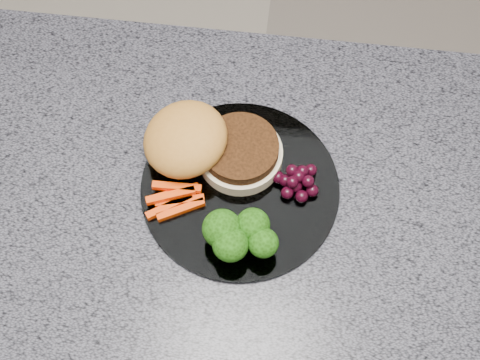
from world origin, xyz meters
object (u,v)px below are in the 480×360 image
(plate, at_px, (240,188))
(grape_bunch, at_px, (298,181))
(burger, at_px, (205,146))
(island_cabinet, at_px, (220,313))

(plate, xyz_separation_m, grape_bunch, (0.07, 0.01, 0.02))
(burger, relative_size, grape_bunch, 3.28)
(burger, xyz_separation_m, grape_bunch, (0.12, -0.03, -0.01))
(burger, distance_m, grape_bunch, 0.13)
(island_cabinet, relative_size, burger, 5.89)
(plate, height_order, grape_bunch, grape_bunch)
(plate, bearing_deg, grape_bunch, 8.99)
(burger, bearing_deg, grape_bunch, -25.20)
(island_cabinet, height_order, plate, plate)
(island_cabinet, distance_m, plate, 0.48)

